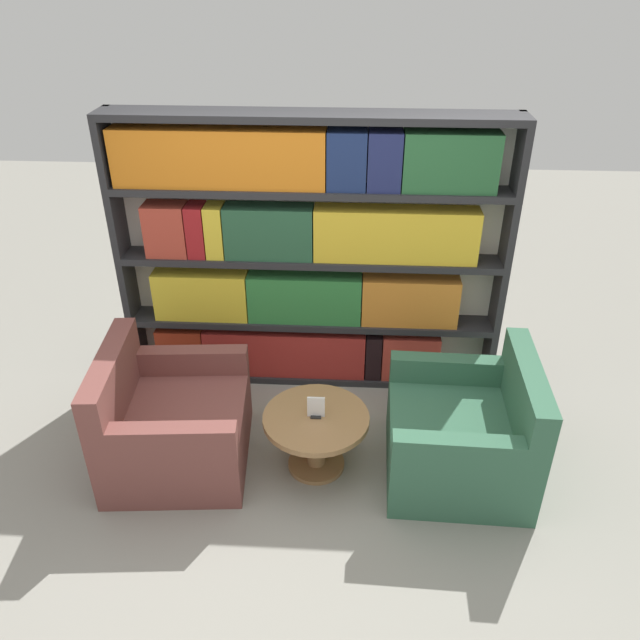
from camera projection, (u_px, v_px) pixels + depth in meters
name	position (u px, v px, depth m)	size (l,w,h in m)	color
ground_plane	(298.00, 493.00, 3.98)	(14.00, 14.00, 0.00)	gray
bookshelf	(307.00, 258.00, 4.57)	(2.83, 0.30, 2.09)	silver
armchair_left	(172.00, 425.00, 4.11)	(0.96, 1.01, 0.84)	brown
armchair_right	(464.00, 436.00, 4.02)	(0.92, 0.96, 0.84)	#336047
coffee_table	(316.00, 431.00, 4.04)	(0.69, 0.69, 0.42)	olive
table_sign	(316.00, 408.00, 3.95)	(0.11, 0.06, 0.15)	black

